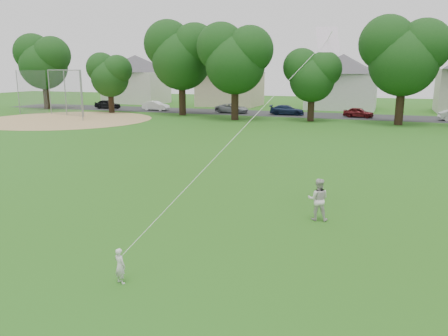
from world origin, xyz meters
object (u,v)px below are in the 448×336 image
(kite, at_px, (240,131))
(baseball_backstop, at_px, (61,93))
(older_boy, at_px, (318,199))
(toddler, at_px, (120,266))

(kite, height_order, baseball_backstop, kite)
(kite, distance_m, baseball_backstop, 42.42)
(older_boy, distance_m, kite, 4.33)
(older_boy, height_order, baseball_backstop, baseball_backstop)
(toddler, height_order, baseball_backstop, baseball_backstop)
(toddler, distance_m, kite, 4.94)
(toddler, distance_m, baseball_backstop, 43.64)
(older_boy, bearing_deg, toddler, 51.75)
(kite, bearing_deg, toddler, -118.31)
(older_boy, bearing_deg, baseball_backstop, -45.63)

